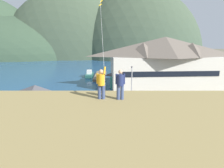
{
  "coord_description": "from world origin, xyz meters",
  "views": [
    {
      "loc": [
        -0.35,
        -18.41,
        10.02
      ],
      "look_at": [
        -0.43,
        9.0,
        3.75
      ],
      "focal_mm": 28.86,
      "sensor_mm": 36.0,
      "label": 1
    }
  ],
  "objects_px": {
    "storage_shed_waterside": "(123,77)",
    "harbor_lodge": "(165,61)",
    "parked_car_front_row_red": "(168,104)",
    "parking_light_pole": "(132,82)",
    "person_companion": "(121,84)",
    "wharf_dock": "(101,76)",
    "parked_car_mid_row_far": "(109,108)",
    "parked_car_back_row_left": "(11,106)",
    "person_kite_flyer": "(102,83)",
    "storage_shed_near_lot": "(37,103)",
    "parked_car_mid_row_near": "(118,127)",
    "moored_boat_wharfside": "(90,75)",
    "parked_car_front_row_end": "(181,123)"
  },
  "relations": [
    {
      "from": "moored_boat_wharfside",
      "to": "parked_car_back_row_left",
      "type": "distance_m",
      "value": 29.77
    },
    {
      "from": "storage_shed_waterside",
      "to": "parked_car_front_row_end",
      "type": "height_order",
      "value": "storage_shed_waterside"
    },
    {
      "from": "harbor_lodge",
      "to": "parked_car_front_row_end",
      "type": "height_order",
      "value": "harbor_lodge"
    },
    {
      "from": "harbor_lodge",
      "to": "wharf_dock",
      "type": "bearing_deg",
      "value": 139.36
    },
    {
      "from": "parked_car_front_row_end",
      "to": "moored_boat_wharfside",
      "type": "bearing_deg",
      "value": 113.14
    },
    {
      "from": "person_kite_flyer",
      "to": "harbor_lodge",
      "type": "bearing_deg",
      "value": 67.76
    },
    {
      "from": "harbor_lodge",
      "to": "parked_car_mid_row_far",
      "type": "relative_size",
      "value": 6.01
    },
    {
      "from": "parked_car_front_row_end",
      "to": "parked_car_mid_row_near",
      "type": "bearing_deg",
      "value": -171.65
    },
    {
      "from": "wharf_dock",
      "to": "person_kite_flyer",
      "type": "height_order",
      "value": "person_kite_flyer"
    },
    {
      "from": "parking_light_pole",
      "to": "harbor_lodge",
      "type": "bearing_deg",
      "value": 53.2
    },
    {
      "from": "wharf_dock",
      "to": "parked_car_mid_row_far",
      "type": "xyz_separation_m",
      "value": [
        3.06,
        -29.34,
        0.71
      ]
    },
    {
      "from": "storage_shed_waterside",
      "to": "moored_boat_wharfside",
      "type": "relative_size",
      "value": 1.06
    },
    {
      "from": "parking_light_pole",
      "to": "parked_car_front_row_red",
      "type": "bearing_deg",
      "value": -34.51
    },
    {
      "from": "moored_boat_wharfside",
      "to": "parking_light_pole",
      "type": "distance_m",
      "value": 26.64
    },
    {
      "from": "parked_car_front_row_red",
      "to": "storage_shed_near_lot",
      "type": "bearing_deg",
      "value": -168.13
    },
    {
      "from": "harbor_lodge",
      "to": "parked_car_front_row_red",
      "type": "distance_m",
      "value": 16.03
    },
    {
      "from": "person_companion",
      "to": "parking_light_pole",
      "type": "bearing_deg",
      "value": 81.68
    },
    {
      "from": "parked_car_mid_row_far",
      "to": "person_companion",
      "type": "bearing_deg",
      "value": -86.19
    },
    {
      "from": "moored_boat_wharfside",
      "to": "parking_light_pole",
      "type": "xyz_separation_m",
      "value": [
        10.05,
        -24.5,
        2.99
      ]
    },
    {
      "from": "parked_car_mid_row_far",
      "to": "person_kite_flyer",
      "type": "height_order",
      "value": "person_kite_flyer"
    },
    {
      "from": "parking_light_pole",
      "to": "parked_car_back_row_left",
      "type": "bearing_deg",
      "value": -166.95
    },
    {
      "from": "storage_shed_near_lot",
      "to": "moored_boat_wharfside",
      "type": "distance_m",
      "value": 31.95
    },
    {
      "from": "storage_shed_waterside",
      "to": "harbor_lodge",
      "type": "bearing_deg",
      "value": -3.22
    },
    {
      "from": "parking_light_pole",
      "to": "person_kite_flyer",
      "type": "distance_m",
      "value": 19.7
    },
    {
      "from": "storage_shed_near_lot",
      "to": "parking_light_pole",
      "type": "height_order",
      "value": "parking_light_pole"
    },
    {
      "from": "person_companion",
      "to": "parked_car_front_row_red",
      "type": "bearing_deg",
      "value": 63.04
    },
    {
      "from": "parked_car_mid_row_far",
      "to": "wharf_dock",
      "type": "bearing_deg",
      "value": 95.95
    },
    {
      "from": "storage_shed_near_lot",
      "to": "parked_car_front_row_red",
      "type": "bearing_deg",
      "value": 11.87
    },
    {
      "from": "parked_car_back_row_left",
      "to": "person_companion",
      "type": "xyz_separation_m",
      "value": [
        15.26,
        -14.82,
        6.69
      ]
    },
    {
      "from": "parked_car_back_row_left",
      "to": "parked_car_mid_row_far",
      "type": "bearing_deg",
      "value": -2.81
    },
    {
      "from": "storage_shed_waterside",
      "to": "person_kite_flyer",
      "type": "distance_m",
      "value": 31.41
    },
    {
      "from": "parked_car_back_row_left",
      "to": "harbor_lodge",
      "type": "bearing_deg",
      "value": 30.35
    },
    {
      "from": "parked_car_front_row_end",
      "to": "person_kite_flyer",
      "type": "xyz_separation_m",
      "value": [
        -8.5,
        -9.05,
        6.71
      ]
    },
    {
      "from": "parked_car_front_row_end",
      "to": "person_companion",
      "type": "bearing_deg",
      "value": -128.95
    },
    {
      "from": "wharf_dock",
      "to": "parked_car_back_row_left",
      "type": "distance_m",
      "value": 30.78
    },
    {
      "from": "parked_car_front_row_red",
      "to": "person_kite_flyer",
      "type": "xyz_separation_m",
      "value": [
        -8.97,
        -15.38,
        6.71
      ]
    },
    {
      "from": "parked_car_mid_row_near",
      "to": "storage_shed_waterside",
      "type": "bearing_deg",
      "value": 85.13
    },
    {
      "from": "harbor_lodge",
      "to": "parking_light_pole",
      "type": "xyz_separation_m",
      "value": [
        -8.49,
        -11.35,
        -2.32
      ]
    },
    {
      "from": "storage_shed_waterside",
      "to": "parking_light_pole",
      "type": "relative_size",
      "value": 1.02
    },
    {
      "from": "harbor_lodge",
      "to": "storage_shed_waterside",
      "type": "height_order",
      "value": "harbor_lodge"
    },
    {
      "from": "harbor_lodge",
      "to": "parked_car_mid_row_far",
      "type": "height_order",
      "value": "harbor_lodge"
    },
    {
      "from": "storage_shed_near_lot",
      "to": "parked_car_mid_row_near",
      "type": "bearing_deg",
      "value": -19.68
    },
    {
      "from": "parked_car_front_row_red",
      "to": "parked_car_mid_row_near",
      "type": "distance_m",
      "value": 10.74
    },
    {
      "from": "storage_shed_waterside",
      "to": "parked_car_mid_row_near",
      "type": "height_order",
      "value": "storage_shed_waterside"
    },
    {
      "from": "person_kite_flyer",
      "to": "storage_shed_near_lot",
      "type": "bearing_deg",
      "value": 127.66
    },
    {
      "from": "storage_shed_waterside",
      "to": "parked_car_back_row_left",
      "type": "distance_m",
      "value": 23.63
    },
    {
      "from": "parked_car_mid_row_far",
      "to": "parking_light_pole",
      "type": "distance_m",
      "value": 6.69
    },
    {
      "from": "wharf_dock",
      "to": "harbor_lodge",
      "type": "bearing_deg",
      "value": -40.64
    },
    {
      "from": "parked_car_front_row_red",
      "to": "parked_car_back_row_left",
      "type": "distance_m",
      "value": 23.15
    },
    {
      "from": "parked_car_mid_row_far",
      "to": "parking_light_pole",
      "type": "bearing_deg",
      "value": 52.72
    }
  ]
}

